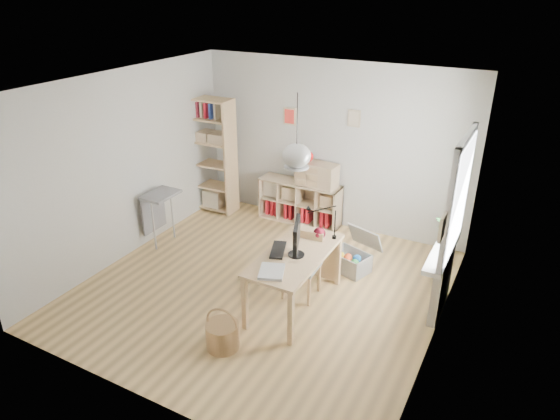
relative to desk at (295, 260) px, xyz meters
The scene contains 20 objects.
ground 0.87m from the desk, 164.74° to the left, with size 4.50×4.50×0.00m, color tan.
room_shell 1.34m from the desk, 164.74° to the left, with size 4.50×4.50×4.50m.
window_unit 2.04m from the desk, 24.12° to the left, with size 0.07×1.16×1.46m.
radiator 1.82m from the desk, 24.58° to the left, with size 0.10×0.80×0.80m, color silver.
windowsill 1.77m from the desk, 25.25° to the left, with size 0.22×1.20×0.06m, color white.
desk is the anchor object (origin of this frame).
cube_shelf 2.48m from the desk, 114.61° to the left, with size 1.40×0.38×0.72m.
tall_bookshelf 3.27m from the desk, 142.99° to the left, with size 0.80×0.38×2.00m.
side_table 2.64m from the desk, 169.06° to the left, with size 0.40×0.55×0.85m.
chair 0.33m from the desk, 94.53° to the left, with size 0.44×0.44×0.86m.
wicker_basket 1.25m from the desk, 107.75° to the right, with size 0.38×0.38×0.52m.
storage_chest 1.30m from the desk, 73.67° to the left, with size 0.70×0.74×0.57m.
monitor 0.34m from the desk, 45.51° to the right, with size 0.23×0.49×0.44m.
keyboard 0.24m from the desk, behind, with size 0.16×0.43×0.02m, color black.
task_lamp 0.66m from the desk, 81.68° to the left, with size 0.39×0.15×0.42m.
yarn_ball 0.52m from the desk, 77.82° to the left, with size 0.16×0.16×0.16m, color #500A1B.
paper_tray 0.53m from the desk, 94.37° to the right, with size 0.27×0.34×0.03m, color white.
drawer_chest 2.32m from the desk, 107.87° to the left, with size 0.67×0.31×0.39m, color #D7B78E.
red_vase 2.41m from the desk, 111.22° to the left, with size 0.14×0.14×0.17m, color #A30F0D.
potted_plant 1.94m from the desk, 34.50° to the left, with size 0.30×0.26×0.33m, color #2B732F.
Camera 1 is at (2.87, -4.89, 3.80)m, focal length 32.00 mm.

